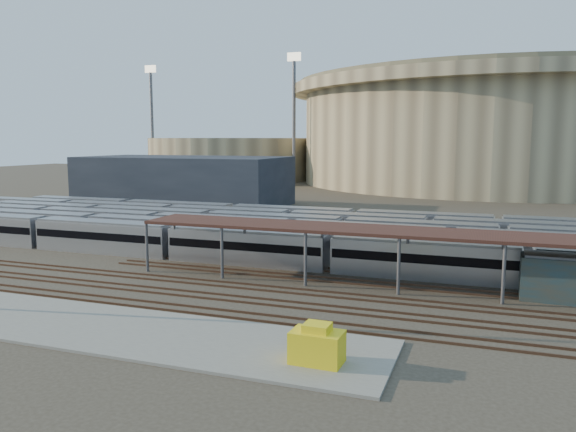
# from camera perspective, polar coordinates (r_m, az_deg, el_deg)

# --- Properties ---
(ground) EXTENTS (420.00, 420.00, 0.00)m
(ground) POSITION_cam_1_polar(r_m,az_deg,el_deg) (54.88, -7.83, -6.54)
(ground) COLOR #383026
(ground) RESTS_ON ground
(apron) EXTENTS (50.00, 9.00, 0.20)m
(apron) POSITION_cam_1_polar(r_m,az_deg,el_deg) (45.80, -22.45, -9.84)
(apron) COLOR gray
(apron) RESTS_ON ground
(subway_trains) EXTENTS (128.94, 23.90, 3.60)m
(subway_trains) POSITION_cam_1_polar(r_m,az_deg,el_deg) (70.91, -0.61, -1.72)
(subway_trains) COLOR #B5B5BA
(subway_trains) RESTS_ON ground
(inspection_shed) EXTENTS (60.30, 6.00, 5.30)m
(inspection_shed) POSITION_cam_1_polar(r_m,az_deg,el_deg) (51.80, 16.40, -2.01)
(inspection_shed) COLOR #57565B
(inspection_shed) RESTS_ON ground
(empty_tracks) EXTENTS (170.00, 9.62, 0.18)m
(empty_tracks) POSITION_cam_1_polar(r_m,az_deg,el_deg) (50.64, -10.48, -7.71)
(empty_tracks) COLOR #4C3323
(empty_tracks) RESTS_ON ground
(stadium) EXTENTS (124.00, 124.00, 32.50)m
(stadium) POSITION_cam_1_polar(r_m,az_deg,el_deg) (187.04, 20.12, 8.21)
(stadium) COLOR tan
(stadium) RESTS_ON ground
(secondary_arena) EXTENTS (56.00, 56.00, 14.00)m
(secondary_arena) POSITION_cam_1_polar(r_m,az_deg,el_deg) (196.43, -5.77, 5.83)
(secondary_arena) COLOR tan
(secondary_arena) RESTS_ON ground
(service_building) EXTENTS (42.00, 20.00, 10.00)m
(service_building) POSITION_cam_1_polar(r_m,az_deg,el_deg) (118.60, -10.54, 3.53)
(service_building) COLOR #1E232D
(service_building) RESTS_ON ground
(floodlight_0) EXTENTS (4.00, 1.00, 38.40)m
(floodlight_0) POSITION_cam_1_polar(r_m,az_deg,el_deg) (166.49, 0.61, 10.23)
(floodlight_0) COLOR #57565B
(floodlight_0) RESTS_ON ground
(floodlight_1) EXTENTS (4.00, 1.00, 38.40)m
(floodlight_1) POSITION_cam_1_polar(r_m,az_deg,el_deg) (200.06, -13.66, 9.60)
(floodlight_1) COLOR #57565B
(floodlight_1) RESTS_ON ground
(floodlight_3) EXTENTS (4.00, 1.00, 38.40)m
(floodlight_3) POSITION_cam_1_polar(r_m,az_deg,el_deg) (210.06, 10.45, 9.59)
(floodlight_3) COLOR #57565B
(floodlight_3) RESTS_ON ground
(yellow_equipment) EXTENTS (3.16, 2.02, 1.94)m
(yellow_equipment) POSITION_cam_1_polar(r_m,az_deg,el_deg) (34.53, 2.96, -13.15)
(yellow_equipment) COLOR yellow
(yellow_equipment) RESTS_ON apron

